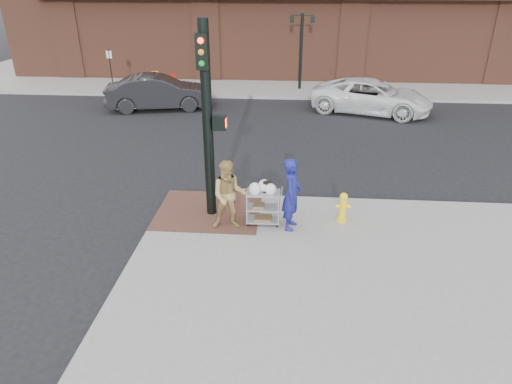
# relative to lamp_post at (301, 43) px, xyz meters

# --- Properties ---
(ground) EXTENTS (220.00, 220.00, 0.00)m
(ground) POSITION_rel_lamp_post_xyz_m (-2.00, -16.00, -2.62)
(ground) COLOR black
(ground) RESTS_ON ground
(sidewalk_far) EXTENTS (65.00, 36.00, 0.15)m
(sidewalk_far) POSITION_rel_lamp_post_xyz_m (10.50, 16.00, -2.54)
(sidewalk_far) COLOR gray
(sidewalk_far) RESTS_ON ground
(brick_curb_ramp) EXTENTS (2.80, 2.40, 0.01)m
(brick_curb_ramp) POSITION_rel_lamp_post_xyz_m (-2.60, -15.10, -2.46)
(brick_curb_ramp) COLOR brown
(brick_curb_ramp) RESTS_ON sidewalk_near
(lamp_post) EXTENTS (1.32, 0.22, 4.00)m
(lamp_post) POSITION_rel_lamp_post_xyz_m (0.00, 0.00, 0.00)
(lamp_post) COLOR black
(lamp_post) RESTS_ON sidewalk_far
(parking_sign) EXTENTS (0.05, 0.05, 2.20)m
(parking_sign) POSITION_rel_lamp_post_xyz_m (-10.50, -1.00, -1.37)
(parking_sign) COLOR black
(parking_sign) RESTS_ON sidewalk_far
(traffic_signal_pole) EXTENTS (0.61, 0.51, 5.00)m
(traffic_signal_pole) POSITION_rel_lamp_post_xyz_m (-2.48, -15.23, 0.21)
(traffic_signal_pole) COLOR black
(traffic_signal_pole) RESTS_ON sidewalk_near
(woman_blue) EXTENTS (0.57, 0.76, 1.89)m
(woman_blue) POSITION_rel_lamp_post_xyz_m (-0.35, -15.82, -1.52)
(woman_blue) COLOR navy
(woman_blue) RESTS_ON sidewalk_near
(pedestrian_tan) EXTENTS (0.97, 0.80, 1.82)m
(pedestrian_tan) POSITION_rel_lamp_post_xyz_m (-1.90, -15.92, -1.56)
(pedestrian_tan) COLOR #A8894F
(pedestrian_tan) RESTS_ON sidewalk_near
(sedan_dark) EXTENTS (5.29, 2.78, 1.66)m
(sedan_dark) POSITION_rel_lamp_post_xyz_m (-6.89, -4.37, -1.79)
(sedan_dark) COLOR black
(sedan_dark) RESTS_ON ground
(minivan_white) EXTENTS (6.13, 4.16, 1.56)m
(minivan_white) POSITION_rel_lamp_post_xyz_m (3.36, -4.19, -1.84)
(minivan_white) COLOR white
(minivan_white) RESTS_ON ground
(utility_cart) EXTENTS (0.88, 0.51, 1.20)m
(utility_cart) POSITION_rel_lamp_post_xyz_m (-1.07, -15.67, -1.92)
(utility_cart) COLOR gray
(utility_cart) RESTS_ON sidewalk_near
(fire_hydrant) EXTENTS (0.38, 0.27, 0.81)m
(fire_hydrant) POSITION_rel_lamp_post_xyz_m (1.00, -15.38, -2.05)
(fire_hydrant) COLOR yellow
(fire_hydrant) RESTS_ON sidewalk_near
(newsbox_red) EXTENTS (0.48, 0.46, 0.89)m
(newsbox_red) POSITION_rel_lamp_post_xyz_m (-7.14, -0.78, -2.02)
(newsbox_red) COLOR maroon
(newsbox_red) RESTS_ON sidewalk_far
(newsbox_yellow) EXTENTS (0.48, 0.45, 0.98)m
(newsbox_yellow) POSITION_rel_lamp_post_xyz_m (-8.10, -0.76, -1.98)
(newsbox_yellow) COLOR yellow
(newsbox_yellow) RESTS_ON sidewalk_far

